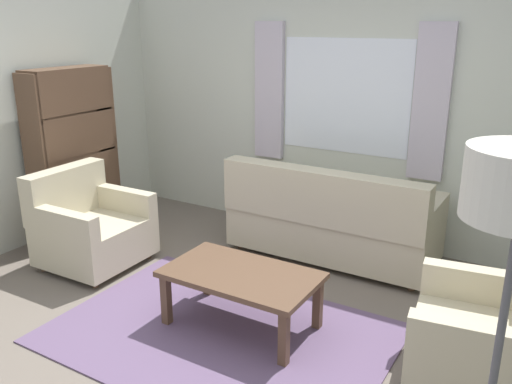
# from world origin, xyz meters

# --- Properties ---
(ground_plane) EXTENTS (6.24, 6.24, 0.00)m
(ground_plane) POSITION_xyz_m (0.00, 0.00, 0.00)
(ground_plane) COLOR #6B6056
(wall_back) EXTENTS (5.32, 0.12, 2.60)m
(wall_back) POSITION_xyz_m (0.00, 2.26, 1.30)
(wall_back) COLOR beige
(wall_back) RESTS_ON ground_plane
(window_with_curtains) EXTENTS (1.98, 0.07, 1.40)m
(window_with_curtains) POSITION_xyz_m (0.00, 2.18, 1.45)
(window_with_curtains) COLOR white
(area_rug) EXTENTS (2.37, 1.66, 0.01)m
(area_rug) POSITION_xyz_m (0.00, 0.00, 0.01)
(area_rug) COLOR #604C6B
(area_rug) RESTS_ON ground_plane
(couch) EXTENTS (1.90, 0.82, 0.92)m
(couch) POSITION_xyz_m (0.15, 1.61, 0.37)
(couch) COLOR #BCB293
(couch) RESTS_ON ground_plane
(armchair_left) EXTENTS (0.84, 0.86, 0.88)m
(armchair_left) POSITION_xyz_m (-1.70, 0.38, 0.35)
(armchair_left) COLOR #BCB293
(armchair_left) RESTS_ON ground_plane
(armchair_right) EXTENTS (0.93, 0.94, 0.88)m
(armchair_right) POSITION_xyz_m (1.75, 0.32, 0.35)
(armchair_right) COLOR #BCB293
(armchair_right) RESTS_ON ground_plane
(coffee_table) EXTENTS (1.10, 0.64, 0.44)m
(coffee_table) POSITION_xyz_m (0.08, 0.18, 0.38)
(coffee_table) COLOR brown
(coffee_table) RESTS_ON ground_plane
(bookshelf) EXTENTS (0.30, 0.94, 1.72)m
(bookshelf) POSITION_xyz_m (-2.35, 0.88, 0.79)
(bookshelf) COLOR brown
(bookshelf) RESTS_ON ground_plane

